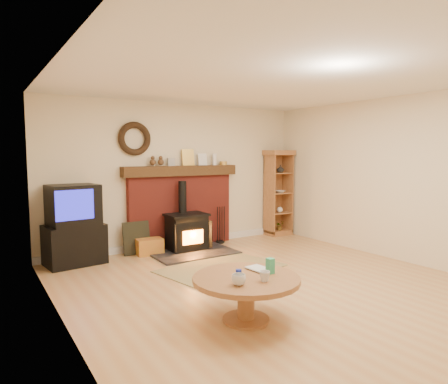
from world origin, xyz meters
TOP-DOWN VIEW (x-y plane):
  - ground at (0.00, 0.00)m, footprint 5.50×5.50m
  - room_shell at (-0.02, 0.09)m, footprint 5.02×5.52m
  - chimney_breast at (0.00, 2.67)m, footprint 2.20×0.22m
  - wood_stove at (-0.08, 2.27)m, footprint 1.40×1.00m
  - area_rug at (-0.15, 1.05)m, footprint 1.92×1.50m
  - tv_unit at (-1.92, 2.47)m, footprint 0.90×0.68m
  - curio_cabinet at (2.19, 2.55)m, footprint 0.57×0.41m
  - firelog_box at (-0.73, 2.40)m, footprint 0.45×0.31m
  - leaning_painting at (-0.90, 2.55)m, footprint 0.46×0.12m
  - fire_tools at (0.74, 2.50)m, footprint 0.19×0.16m
  - coffee_table at (-0.92, -0.66)m, footprint 1.09×1.09m

SIDE VIEW (x-z plane):
  - ground at x=0.00m, z-range 0.00..0.00m
  - area_rug at x=-0.15m, z-range 0.00..0.01m
  - firelog_box at x=-0.73m, z-range 0.00..0.27m
  - fire_tools at x=0.74m, z-range -0.19..0.51m
  - leaning_painting at x=-0.90m, z-range 0.00..0.55m
  - wood_stove at x=-0.08m, z-range -0.29..0.92m
  - coffee_table at x=-0.92m, z-range 0.06..0.69m
  - tv_unit at x=-1.92m, z-range -0.03..1.20m
  - chimney_breast at x=0.00m, z-range -0.09..1.69m
  - curio_cabinet at x=2.19m, z-range 0.00..1.77m
  - room_shell at x=-0.02m, z-range 0.41..3.02m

